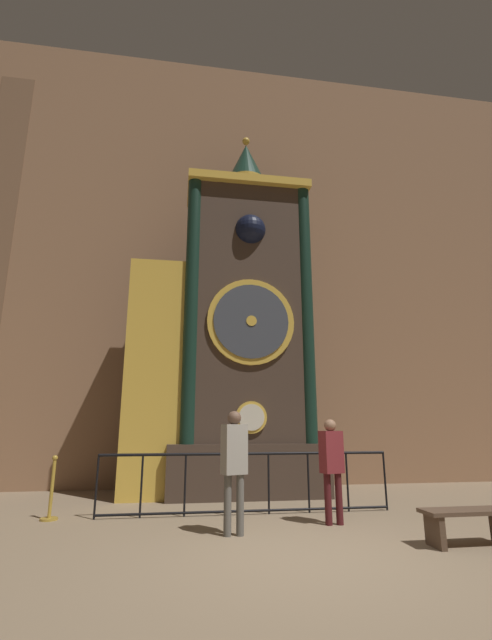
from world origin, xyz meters
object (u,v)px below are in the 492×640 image
(visitor_far, at_px, (332,461))
(stanchion_post, at_px, (51,499))
(visitor_near, at_px, (234,459))
(visitor_bench, at_px, (468,520))
(clock_tower, at_px, (230,333))

(visitor_far, bearing_deg, stanchion_post, 150.84)
(visitor_near, height_order, visitor_bench, visitor_near)
(visitor_near, bearing_deg, visitor_bench, -37.29)
(visitor_far, distance_m, stanchion_post, 4.65)
(visitor_near, relative_size, visitor_bench, 1.45)
(stanchion_post, xyz_separation_m, visitor_bench, (5.77, -2.47, -0.02))
(clock_tower, height_order, visitor_bench, clock_tower)
(visitor_near, height_order, stanchion_post, visitor_near)
(visitor_near, height_order, visitor_far, visitor_near)
(visitor_far, height_order, stanchion_post, visitor_far)
(clock_tower, distance_m, visitor_near, 4.37)
(visitor_near, bearing_deg, stanchion_post, 133.64)
(visitor_far, xyz_separation_m, stanchion_post, (-4.48, 1.05, -0.63))
(clock_tower, bearing_deg, visitor_far, -66.95)
(visitor_far, bearing_deg, clock_tower, 97.11)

